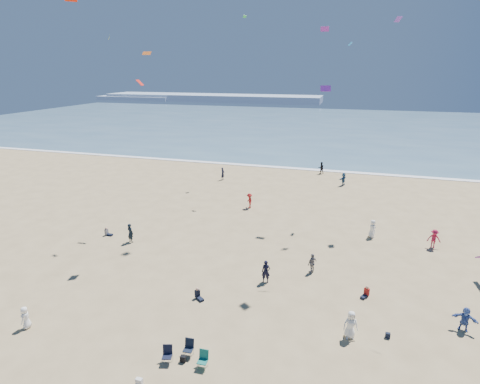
# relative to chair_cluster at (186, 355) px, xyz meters

# --- Properties ---
(ground) EXTENTS (220.00, 220.00, 0.00)m
(ground) POSITION_rel_chair_cluster_xyz_m (-0.92, -1.04, -0.50)
(ground) COLOR tan
(ground) RESTS_ON ground
(ocean) EXTENTS (220.00, 100.00, 0.06)m
(ocean) POSITION_rel_chair_cluster_xyz_m (-0.92, 93.96, -0.47)
(ocean) COLOR #476B84
(ocean) RESTS_ON ground
(surf_line) EXTENTS (220.00, 1.20, 0.08)m
(surf_line) POSITION_rel_chair_cluster_xyz_m (-0.92, 43.96, -0.46)
(surf_line) COLOR white
(surf_line) RESTS_ON ground
(headland_far) EXTENTS (110.00, 20.00, 3.20)m
(headland_far) POSITION_rel_chair_cluster_xyz_m (-60.92, 168.96, 1.10)
(headland_far) COLOR #7A8EA8
(headland_far) RESTS_ON ground
(headland_near) EXTENTS (40.00, 14.00, 2.00)m
(headland_near) POSITION_rel_chair_cluster_xyz_m (-100.92, 163.96, 0.50)
(headland_near) COLOR #7A8EA8
(headland_near) RESTS_ON ground
(standing_flyers) EXTENTS (27.88, 43.06, 1.84)m
(standing_flyers) POSITION_rel_chair_cluster_xyz_m (5.03, 21.10, 0.37)
(standing_flyers) COLOR black
(standing_flyers) RESTS_ON ground
(seated_group) EXTENTS (24.88, 23.44, 0.84)m
(seated_group) POSITION_rel_chair_cluster_xyz_m (-0.40, 2.34, -0.08)
(seated_group) COLOR white
(seated_group) RESTS_ON ground
(chair_cluster) EXTENTS (2.68, 1.48, 1.00)m
(chair_cluster) POSITION_rel_chair_cluster_xyz_m (0.00, 0.00, 0.00)
(chair_cluster) COLOR black
(chair_cluster) RESTS_ON ground
(white_tote) EXTENTS (0.35, 0.20, 0.40)m
(white_tote) POSITION_rel_chair_cluster_xyz_m (-1.66, -2.11, -0.30)
(white_tote) COLOR silver
(white_tote) RESTS_ON ground
(black_backpack) EXTENTS (0.30, 0.22, 0.38)m
(black_backpack) POSITION_rel_chair_cluster_xyz_m (-0.17, -0.01, -0.31)
(black_backpack) COLOR black
(black_backpack) RESTS_ON ground
(navy_bag) EXTENTS (0.28, 0.18, 0.34)m
(navy_bag) POSITION_rel_chair_cluster_xyz_m (10.85, 5.20, -0.33)
(navy_bag) COLOR black
(navy_bag) RESTS_ON ground
(kites_aloft) EXTENTS (47.57, 42.31, 29.57)m
(kites_aloft) POSITION_rel_chair_cluster_xyz_m (9.41, 12.23, 14.90)
(kites_aloft) COLOR #F56DCD
(kites_aloft) RESTS_ON ground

